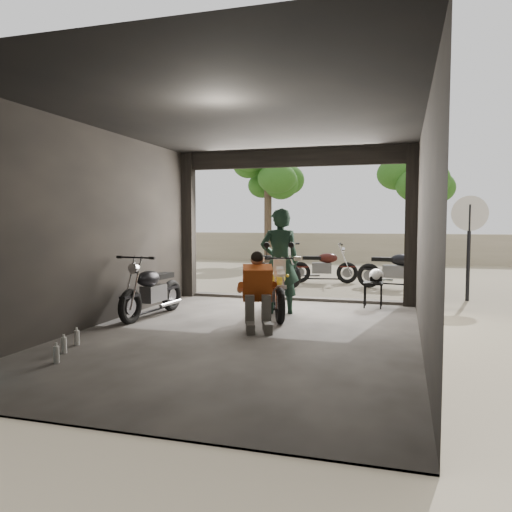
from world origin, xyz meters
The scene contains 15 objects.
ground centered at (0.00, 0.00, 0.00)m, with size 80.00×80.00×0.00m, color #7A6D56.
garage centered at (0.00, 0.55, 1.28)m, with size 7.00×7.13×3.20m.
boundary_wall centered at (0.00, 14.00, 0.60)m, with size 18.00×0.30×1.20m, color gray.
tree_left centered at (-3.00, 12.50, 3.99)m, with size 2.20×2.20×5.60m.
tree_right centered at (2.80, 14.00, 3.56)m, with size 2.20×2.20×5.00m.
main_bike centered at (0.09, 1.61, 0.56)m, with size 0.69×1.68×1.12m, color beige, non-canonical shape.
left_bike centered at (-2.00, 0.93, 0.56)m, with size 0.68×1.66×1.12m, color black, non-canonical shape.
outside_bike_a centered at (-0.98, 5.81, 0.57)m, with size 0.70×1.69×1.15m, color black, non-canonical shape.
outside_bike_b centered at (0.15, 6.68, 0.55)m, with size 0.67×1.63×1.10m, color #3B120E, non-canonical shape.
outside_bike_c centered at (2.10, 5.96, 0.59)m, with size 0.72×1.74×1.18m, color black, non-canonical shape.
rider centered at (0.09, 1.86, 0.97)m, with size 0.71×0.46×1.93m, color black.
mechanic centered at (0.09, 0.44, 0.59)m, with size 0.60×0.82×1.19m, color #B84D18, non-canonical shape.
stool centered at (1.69, 2.99, 0.44)m, with size 0.37×0.37×0.51m.
helmet centered at (1.75, 3.05, 0.65)m, with size 0.28×0.29×0.26m, color white.
sign_post centered at (3.58, 4.49, 1.50)m, with size 0.75×0.08×2.24m.
Camera 1 is at (2.23, -6.92, 1.70)m, focal length 35.00 mm.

